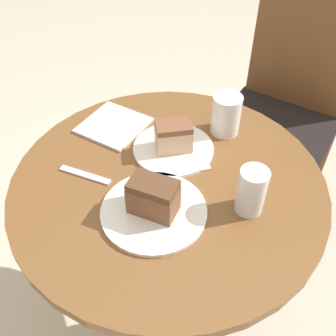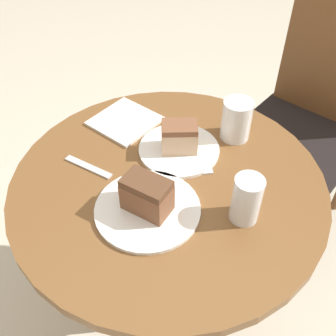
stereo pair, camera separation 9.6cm
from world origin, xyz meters
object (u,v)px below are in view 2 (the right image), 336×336
at_px(plate_near, 148,209).
at_px(plate_far, 179,149).
at_px(chair, 305,124).
at_px(glass_water, 236,121).
at_px(glass_lemonade, 246,201).
at_px(cake_slice_far, 179,137).
at_px(cake_slice_near, 147,195).

height_order(plate_near, plate_far, same).
relative_size(chair, plate_far, 4.18).
relative_size(plate_near, glass_water, 2.16).
bearing_deg(glass_water, glass_lemonade, -50.80).
xyz_separation_m(plate_near, glass_lemonade, (0.18, 0.13, 0.05)).
bearing_deg(chair, glass_water, -92.28).
bearing_deg(plate_near, cake_slice_far, 111.79).
relative_size(plate_near, plate_far, 1.13).
distance_m(plate_far, cake_slice_far, 0.04).
bearing_deg(cake_slice_near, plate_far, 111.79).
distance_m(chair, plate_near, 0.94).
bearing_deg(chair, glass_lemonade, -78.52).
xyz_separation_m(plate_near, plate_far, (-0.08, 0.21, 0.00)).
bearing_deg(plate_near, chair, 90.09).
bearing_deg(glass_water, plate_near, -88.69).
distance_m(plate_near, glass_water, 0.36).
bearing_deg(glass_lemonade, cake_slice_near, -142.55).
bearing_deg(cake_slice_far, chair, 83.27).
xyz_separation_m(chair, glass_lemonade, (0.18, -0.76, 0.32)).
bearing_deg(cake_slice_far, glass_water, 63.84).
bearing_deg(glass_lemonade, plate_near, -142.55).
height_order(chair, plate_near, chair).
relative_size(chair, glass_water, 7.95).
xyz_separation_m(plate_far, glass_lemonade, (0.26, -0.07, 0.05)).
relative_size(cake_slice_near, glass_lemonade, 0.99).
xyz_separation_m(chair, plate_far, (-0.08, -0.69, 0.27)).
relative_size(cake_slice_far, glass_lemonade, 0.94).
height_order(plate_near, cake_slice_near, cake_slice_near).
relative_size(chair, plate_near, 3.69).
height_order(plate_near, glass_lemonade, glass_lemonade).
distance_m(chair, plate_far, 0.75).
distance_m(chair, glass_lemonade, 0.85).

